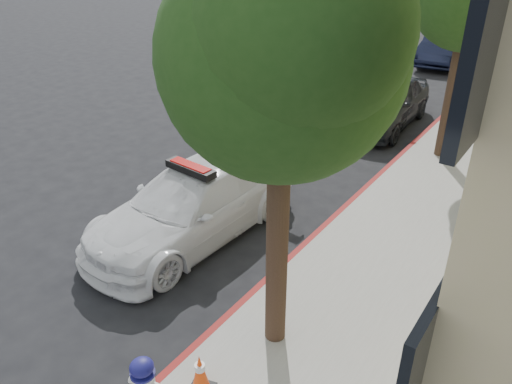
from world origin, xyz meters
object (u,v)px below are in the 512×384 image
Objects in this scene: police_car at (193,203)px; traffic_cone at (200,374)px; parked_car_far at (445,45)px; parked_car_mid at (386,102)px.

traffic_cone is (2.70, -2.96, -0.25)m from police_car.
police_car is 7.92× the size of traffic_cone.
police_car is 4.01m from traffic_cone.
parked_car_far is at bearing 94.31° from police_car.
parked_car_far reaches higher than traffic_cone.
parked_car_mid is (0.75, 8.00, 0.03)m from police_car.
police_car is 1.15× the size of parked_car_mid.
parked_car_far reaches higher than parked_car_mid.
traffic_cone is (1.95, -10.96, -0.27)m from parked_car_mid.
police_car reaches higher than traffic_cone.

